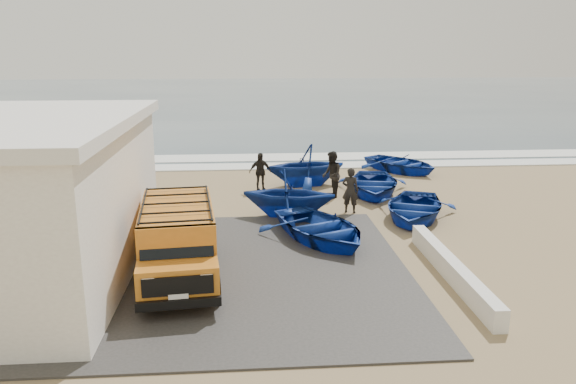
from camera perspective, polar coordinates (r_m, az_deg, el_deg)
name	(u,v)px	position (r m, az deg, el deg)	size (l,w,h in m)	color
ground	(260,246)	(17.60, -2.82, -5.47)	(160.00, 160.00, 0.00)	#947C56
slab	(190,272)	(15.80, -9.94, -7.96)	(12.00, 10.00, 0.05)	#3C3937
ocean	(248,97)	(72.79, -4.13, 9.65)	(180.00, 88.00, 0.01)	#385166
surf_line	(254,167)	(29.16, -3.51, 2.60)	(180.00, 1.60, 0.06)	white
surf_wash	(253,158)	(31.62, -3.59, 3.51)	(180.00, 2.20, 0.04)	white
parapet	(452,269)	(15.66, 16.29, -7.56)	(0.35, 6.00, 0.55)	silver
van	(178,239)	(15.07, -11.12, -4.73)	(2.37, 4.98, 2.06)	orange
boat_near_left	(320,228)	(17.88, 3.31, -3.65)	(3.06, 4.28, 0.89)	navy
boat_near_right	(414,208)	(20.65, 12.64, -1.55)	(2.94, 4.11, 0.85)	navy
boat_mid_left	(289,194)	(20.27, 0.07, -0.17)	(2.88, 3.33, 1.76)	navy
boat_mid_right	(373,184)	(23.89, 8.65, 0.83)	(3.03, 4.25, 0.88)	navy
boat_far_left	(305,165)	(25.01, 1.78, 2.75)	(3.06, 3.54, 1.87)	navy
boat_far_right	(401,163)	(28.50, 11.41, 2.87)	(2.90, 4.05, 0.84)	navy
fisherman_front	(350,190)	(20.96, 6.35, 0.17)	(0.63, 0.41, 1.72)	black
fisherman_middle	(332,175)	(23.01, 4.46, 1.76)	(0.93, 0.73, 1.92)	black
fisherman_back	(260,172)	(24.17, -2.86, 2.07)	(0.97, 0.40, 1.65)	black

